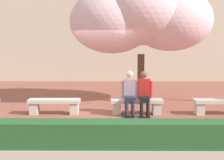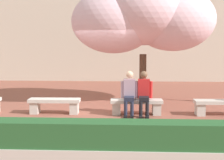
% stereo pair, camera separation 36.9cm
% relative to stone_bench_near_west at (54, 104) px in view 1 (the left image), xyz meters
% --- Properties ---
extents(ground_plane, '(100.00, 100.00, 0.00)m').
position_rel_stone_bench_near_west_xyz_m(ground_plane, '(1.22, 0.00, -0.29)').
color(ground_plane, '#8E5142').
extents(stone_bench_near_west, '(1.53, 0.45, 0.45)m').
position_rel_stone_bench_near_west_xyz_m(stone_bench_near_west, '(0.00, 0.00, 0.00)').
color(stone_bench_near_west, beige).
rests_on(stone_bench_near_west, ground).
extents(stone_bench_center, '(1.53, 0.45, 0.45)m').
position_rel_stone_bench_near_west_xyz_m(stone_bench_center, '(2.45, 0.00, 0.00)').
color(stone_bench_center, beige).
rests_on(stone_bench_center, ground).
extents(stone_bench_near_east, '(1.53, 0.45, 0.45)m').
position_rel_stone_bench_near_west_xyz_m(stone_bench_near_east, '(4.90, 0.00, 0.00)').
color(stone_bench_near_east, beige).
rests_on(stone_bench_near_east, ground).
extents(person_seated_left, '(0.51, 0.69, 1.29)m').
position_rel_stone_bench_near_west_xyz_m(person_seated_left, '(2.24, -0.05, 0.40)').
color(person_seated_left, black).
rests_on(person_seated_left, ground).
extents(person_seated_right, '(0.51, 0.69, 1.29)m').
position_rel_stone_bench_near_west_xyz_m(person_seated_right, '(2.66, -0.05, 0.40)').
color(person_seated_right, black).
rests_on(person_seated_right, ground).
extents(cherry_tree_main, '(4.93, 3.15, 4.33)m').
position_rel_stone_bench_near_west_xyz_m(cherry_tree_main, '(2.70, 1.83, 2.69)').
color(cherry_tree_main, '#513828').
rests_on(cherry_tree_main, ground).
extents(planter_hedge_foreground, '(13.63, 0.50, 0.80)m').
position_rel_stone_bench_near_west_xyz_m(planter_hedge_foreground, '(1.22, -3.95, 0.09)').
color(planter_hedge_foreground, beige).
rests_on(planter_hedge_foreground, ground).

